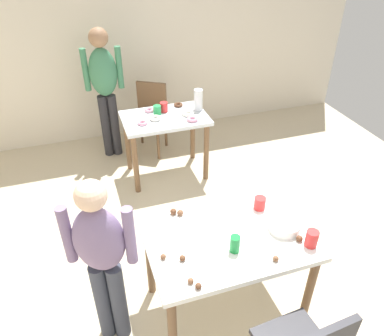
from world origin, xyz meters
The scene contains 30 objects.
ground_plane centered at (0.00, 0.00, 0.00)m, with size 6.40×6.40×0.00m, color beige.
wall_back centered at (0.00, 3.20, 1.30)m, with size 6.40×0.10×2.60m, color beige.
dining_table_near centered at (0.11, 0.03, 0.64)m, with size 1.12×0.77×0.75m.
dining_table_far centered at (0.17, 1.97, 0.61)m, with size 0.93×0.61×0.75m.
chair_far_table centered at (0.14, 2.62, 0.50)m, with size 0.55×0.55×0.87m.
person_girl_near centered at (-0.73, 0.08, 0.81)m, with size 0.45×0.30×1.38m.
person_adult_far centered at (-0.37, 2.63, 0.96)m, with size 0.45×0.23×1.59m.
mixing_bowl centered at (0.50, -0.02, 0.78)m, with size 0.22×0.22×0.07m, color white.
soda_can centered at (0.09, -0.10, 0.81)m, with size 0.07×0.07×0.12m, color #198438.
fork_near centered at (0.33, 0.13, 0.75)m, with size 0.17×0.02×0.01m, color silver.
cup_near_0 centered at (0.44, 0.24, 0.80)m, with size 0.09×0.09×0.10m, color red.
cup_near_1 centered at (0.59, -0.21, 0.81)m, with size 0.08×0.08×0.12m, color red.
cake_ball_0 centered at (0.54, -0.15, 0.77)m, with size 0.04×0.04×0.04m, color brown.
cake_ball_1 centered at (-0.18, 0.38, 0.77)m, with size 0.05×0.05×0.05m, color brown.
cake_ball_2 centered at (0.31, -0.26, 0.77)m, with size 0.04×0.04×0.04m, color brown.
cake_ball_3 centered at (-0.14, 0.35, 0.77)m, with size 0.05×0.05×0.05m, color brown.
cake_ball_4 centered at (0.11, -0.03, 0.77)m, with size 0.04×0.04×0.04m, color #3D2319.
cake_ball_5 centered at (-0.26, -0.25, 0.77)m, with size 0.04×0.04×0.04m, color brown.
cake_ball_6 centered at (-0.25, -0.07, 0.77)m, with size 0.04×0.04×0.04m, color brown.
cake_ball_7 centered at (-0.37, -0.02, 0.77)m, with size 0.04×0.04×0.04m, color brown.
cake_ball_8 centered at (-0.23, -0.30, 0.77)m, with size 0.04×0.04×0.04m, color brown.
pitcher_far centered at (0.58, 2.04, 0.87)m, with size 0.10×0.10×0.23m, color white.
cup_far_0 centered at (0.20, 2.10, 0.80)m, with size 0.09×0.09×0.11m, color red.
cup_far_1 centered at (0.11, 2.05, 0.80)m, with size 0.09×0.09×0.10m, color green.
donut_far_0 centered at (0.43, 1.78, 0.77)m, with size 0.12×0.12×0.04m, color pink.
donut_far_1 centered at (0.06, 1.93, 0.77)m, with size 0.13×0.13×0.04m, color white.
donut_far_2 centered at (0.39, 2.19, 0.77)m, with size 0.10×0.10×0.03m, color brown.
donut_far_3 centered at (-0.10, 1.87, 0.77)m, with size 0.11×0.11×0.03m, color pink.
donut_far_4 centered at (0.42, 1.92, 0.77)m, with size 0.13×0.13×0.04m, color white.
donut_far_5 centered at (0.04, 2.15, 0.77)m, with size 0.11×0.11×0.03m, color pink.
Camera 1 is at (-0.71, -1.66, 2.56)m, focal length 35.12 mm.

